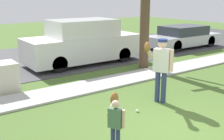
% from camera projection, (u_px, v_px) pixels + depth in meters
% --- Properties ---
extents(ground_plane, '(48.00, 48.00, 0.00)m').
position_uv_depth(ground_plane, '(87.00, 89.00, 8.75)').
color(ground_plane, '#4C6B2D').
extents(sidewalk_strip, '(36.00, 1.20, 0.06)m').
position_uv_depth(sidewalk_strip, '(86.00, 87.00, 8.82)').
color(sidewalk_strip, '#B2B2AD').
rests_on(sidewalk_strip, ground).
extents(road_surface, '(36.00, 6.80, 0.02)m').
position_uv_depth(road_surface, '(31.00, 60.00, 12.77)').
color(road_surface, '#424244').
rests_on(road_surface, ground).
extents(person_adult, '(0.87, 0.56, 1.76)m').
position_uv_depth(person_adult, '(161.00, 64.00, 7.33)').
color(person_adult, navy).
rests_on(person_adult, ground).
extents(person_child, '(0.42, 0.55, 1.09)m').
position_uv_depth(person_child, '(115.00, 116.00, 5.05)').
color(person_child, navy).
rests_on(person_child, ground).
extents(baseball, '(0.07, 0.07, 0.07)m').
position_uv_depth(baseball, '(137.00, 111.00, 6.95)').
color(baseball, white).
rests_on(baseball, ground).
extents(utility_cabinet, '(0.81, 0.80, 0.91)m').
position_uv_depth(utility_cabinet, '(3.00, 77.00, 8.37)').
color(utility_cabinet, beige).
rests_on(utility_cabinet, ground).
extents(street_tree_near, '(1.85, 1.88, 4.96)m').
position_uv_depth(street_tree_near, '(145.00, 2.00, 10.66)').
color(street_tree_near, brown).
rests_on(street_tree_near, ground).
extents(parked_van_white, '(5.00, 1.95, 1.88)m').
position_uv_depth(parked_van_white, '(83.00, 43.00, 11.90)').
color(parked_van_white, silver).
rests_on(parked_van_white, road_surface).
extents(parked_sedan_silver, '(4.60, 1.80, 1.23)m').
position_uv_depth(parked_sedan_silver, '(183.00, 37.00, 15.70)').
color(parked_sedan_silver, silver).
rests_on(parked_sedan_silver, road_surface).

